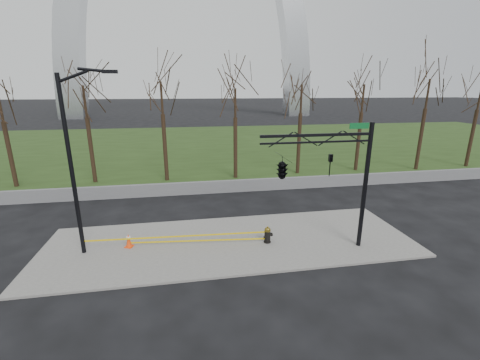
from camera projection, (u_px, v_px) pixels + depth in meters
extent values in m
plane|color=black|center=(231.00, 243.00, 15.68)|extent=(500.00, 500.00, 0.00)
cube|color=slate|center=(231.00, 242.00, 15.67)|extent=(18.00, 6.00, 0.10)
cube|color=#223613|center=(200.00, 144.00, 44.06)|extent=(120.00, 40.00, 0.06)
cube|color=#59595B|center=(215.00, 187.00, 23.13)|extent=(60.00, 0.30, 0.90)
cylinder|color=black|center=(267.00, 242.00, 15.52)|extent=(0.35, 0.35, 0.06)
cylinder|color=black|center=(267.00, 237.00, 15.45)|extent=(0.26, 0.26, 0.61)
cylinder|color=black|center=(271.00, 235.00, 15.54)|extent=(0.25, 0.23, 0.16)
cylinder|color=black|center=(265.00, 237.00, 15.36)|extent=(0.13, 0.13, 0.10)
cylinder|color=brown|center=(268.00, 230.00, 15.36)|extent=(0.31, 0.31, 0.06)
ellipsoid|color=brown|center=(268.00, 229.00, 15.34)|extent=(0.29, 0.29, 0.21)
cylinder|color=brown|center=(268.00, 227.00, 15.31)|extent=(0.06, 0.06, 0.08)
cube|color=#FF430D|center=(129.00, 246.00, 15.08)|extent=(0.45, 0.45, 0.04)
cone|color=#FF430D|center=(129.00, 240.00, 14.99)|extent=(0.27, 0.27, 0.64)
cylinder|color=white|center=(128.00, 238.00, 14.96)|extent=(0.20, 0.20, 0.10)
cylinder|color=black|center=(72.00, 171.00, 13.50)|extent=(0.18, 0.18, 8.00)
cylinder|color=black|center=(72.00, 77.00, 12.51)|extent=(1.26, 0.14, 0.56)
cylinder|color=black|center=(94.00, 70.00, 12.56)|extent=(1.21, 0.14, 0.22)
cube|color=black|center=(110.00, 72.00, 12.67)|extent=(0.60, 0.23, 0.14)
cylinder|color=black|center=(365.00, 188.00, 14.45)|extent=(0.20, 0.20, 6.00)
cube|color=black|center=(317.00, 135.00, 13.32)|extent=(5.00, 0.15, 0.12)
cube|color=black|center=(317.00, 142.00, 13.41)|extent=(5.00, 0.11, 0.08)
cube|color=#0C5926|center=(359.00, 126.00, 13.55)|extent=(0.90, 0.05, 0.25)
imported|color=black|center=(330.00, 165.00, 13.82)|extent=(0.17, 0.20, 1.00)
imported|color=black|center=(282.00, 167.00, 13.44)|extent=(0.54, 2.49, 1.00)
cube|color=#DFBA0B|center=(178.00, 236.00, 14.90)|extent=(8.62, 0.50, 0.08)
cube|color=#DFBA0B|center=(199.00, 241.00, 15.25)|extent=(6.64, 0.70, 0.08)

